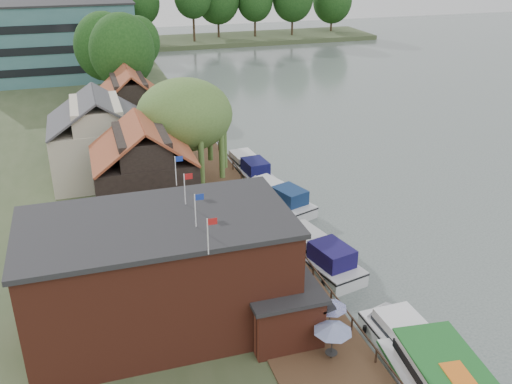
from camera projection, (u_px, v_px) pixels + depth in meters
ground at (387, 286)px, 40.60m from camera, size 260.00×260.00×0.00m
quay_deck at (240, 226)px, 46.68m from camera, size 6.00×50.00×0.10m
quay_rail at (269, 214)px, 47.66m from camera, size 0.20×49.00×1.00m
pub at (193, 269)px, 33.99m from camera, size 20.00×11.00×7.30m
hotel_block at (55, 41)px, 92.50m from camera, size 25.40×12.40×12.30m
cottage_a at (144, 171)px, 46.51m from camera, size 8.60×7.60×8.50m
cottage_b at (99, 137)px, 54.39m from camera, size 9.60×8.60×8.50m
cottage_c at (131, 108)px, 63.30m from camera, size 7.60×7.60×8.50m
willow at (186, 136)px, 51.69m from camera, size 8.60×8.60×10.43m
umbrella_0 at (332, 341)px, 31.60m from camera, size 2.20×2.20×2.38m
umbrella_1 at (330, 317)px, 33.59m from camera, size 1.97×1.97×2.38m
umbrella_2 at (291, 280)px, 37.20m from camera, size 2.22×2.22×2.38m
umbrella_3 at (280, 256)px, 39.92m from camera, size 2.27×2.27×2.38m
umbrella_4 at (259, 247)px, 41.11m from camera, size 2.40×2.40×2.38m
umbrella_5 at (263, 223)px, 44.57m from camera, size 2.34×2.34×2.38m
cruiser_0 at (418, 349)px, 32.55m from camera, size 3.52×10.27×2.48m
cruiser_1 at (316, 250)px, 42.84m from camera, size 5.51×10.67×2.48m
cruiser_2 at (277, 194)px, 52.22m from camera, size 6.04×10.09×2.32m
cruiser_3 at (249, 165)px, 58.80m from camera, size 3.94×9.82×2.31m
bank_tree_0 at (124, 71)px, 68.82m from camera, size 7.74×7.74×13.70m
bank_tree_1 at (106, 61)px, 76.42m from camera, size 7.90×7.90×12.87m
bank_tree_2 at (139, 55)px, 83.88m from camera, size 6.57×6.57×11.36m
bank_tree_3 at (90, 30)px, 102.77m from camera, size 6.31×6.31×12.38m
bank_tree_4 at (97, 28)px, 108.20m from camera, size 6.88×6.88×11.25m
bank_tree_5 at (115, 20)px, 117.87m from camera, size 7.76×7.76×11.67m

